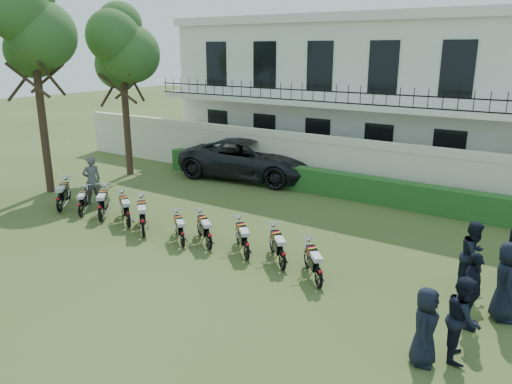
# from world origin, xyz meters

# --- Properties ---
(ground) EXTENTS (100.00, 100.00, 0.00)m
(ground) POSITION_xyz_m (0.00, 0.00, 0.00)
(ground) COLOR #3D4C1E
(ground) RESTS_ON ground
(perimeter_wall) EXTENTS (30.00, 0.35, 2.30)m
(perimeter_wall) POSITION_xyz_m (0.00, 8.00, 1.17)
(perimeter_wall) COLOR beige
(perimeter_wall) RESTS_ON ground
(hedge) EXTENTS (18.00, 0.60, 1.00)m
(hedge) POSITION_xyz_m (1.00, 7.20, 0.50)
(hedge) COLOR #194619
(hedge) RESTS_ON ground
(building) EXTENTS (20.40, 9.60, 7.40)m
(building) POSITION_xyz_m (0.00, 13.96, 3.71)
(building) COLOR silver
(building) RESTS_ON ground
(tree_west_mid) EXTENTS (3.40, 3.20, 8.82)m
(tree_west_mid) POSITION_xyz_m (-9.46, 1.00, 6.67)
(tree_west_mid) COLOR #473323
(tree_west_mid) RESTS_ON ground
(tree_west_near) EXTENTS (3.40, 3.20, 7.90)m
(tree_west_near) POSITION_xyz_m (-8.96, 5.00, 5.89)
(tree_west_near) COLOR #473323
(tree_west_near) RESTS_ON ground
(motorcycle_0) EXTENTS (1.40, 1.56, 1.09)m
(motorcycle_0) POSITION_xyz_m (-6.63, -0.56, 0.50)
(motorcycle_0) COLOR black
(motorcycle_0) RESTS_ON ground
(motorcycle_1) EXTENTS (1.19, 1.31, 0.92)m
(motorcycle_1) POSITION_xyz_m (-5.60, -0.43, 0.43)
(motorcycle_1) COLOR black
(motorcycle_1) RESTS_ON ground
(motorcycle_2) EXTENTS (1.39, 1.52, 1.07)m
(motorcycle_2) POSITION_xyz_m (-4.58, -0.36, 0.49)
(motorcycle_2) COLOR black
(motorcycle_2) RESTS_ON ground
(motorcycle_3) EXTENTS (1.65, 1.15, 1.05)m
(motorcycle_3) POSITION_xyz_m (-3.28, -0.27, 0.49)
(motorcycle_3) COLOR black
(motorcycle_3) RESTS_ON ground
(motorcycle_4) EXTENTS (1.58, 1.46, 1.12)m
(motorcycle_4) POSITION_xyz_m (-2.22, -0.61, 0.52)
(motorcycle_4) COLOR black
(motorcycle_4) RESTS_ON ground
(motorcycle_5) EXTENTS (1.36, 1.11, 0.92)m
(motorcycle_5) POSITION_xyz_m (-0.61, -0.52, 0.42)
(motorcycle_5) COLOR black
(motorcycle_5) RESTS_ON ground
(motorcycle_6) EXTENTS (1.49, 1.16, 0.98)m
(motorcycle_6) POSITION_xyz_m (0.21, -0.25, 0.45)
(motorcycle_6) COLOR black
(motorcycle_6) RESTS_ON ground
(motorcycle_7) EXTENTS (1.38, 1.32, 0.99)m
(motorcycle_7) POSITION_xyz_m (1.56, -0.21, 0.46)
(motorcycle_7) COLOR black
(motorcycle_7) RESTS_ON ground
(motorcycle_8) EXTENTS (1.35, 1.37, 1.00)m
(motorcycle_8) POSITION_xyz_m (2.77, -0.23, 0.46)
(motorcycle_8) COLOR black
(motorcycle_8) RESTS_ON ground
(motorcycle_9) EXTENTS (1.26, 1.39, 0.98)m
(motorcycle_9) POSITION_xyz_m (4.08, -0.63, 0.45)
(motorcycle_9) COLOR black
(motorcycle_9) RESTS_ON ground
(suv) EXTENTS (6.93, 3.94, 1.82)m
(suv) POSITION_xyz_m (-3.74, 7.65, 0.91)
(suv) COLOR black
(suv) RESTS_ON ground
(inspector) EXTENTS (0.70, 0.81, 1.89)m
(inspector) POSITION_xyz_m (-6.58, 0.91, 0.94)
(inspector) COLOR #57575C
(inspector) RESTS_ON ground
(officer_0) EXTENTS (0.59, 0.83, 1.59)m
(officer_0) POSITION_xyz_m (7.17, -2.28, 0.79)
(officer_0) COLOR black
(officer_0) RESTS_ON ground
(officer_1) EXTENTS (0.82, 0.96, 1.73)m
(officer_1) POSITION_xyz_m (7.71, -1.68, 0.86)
(officer_1) COLOR black
(officer_1) RESTS_ON ground
(officer_2) EXTENTS (0.48, 1.04, 1.75)m
(officer_2) POSITION_xyz_m (7.61, -0.41, 0.87)
(officer_2) COLOR black
(officer_2) RESTS_ON ground
(officer_3) EXTENTS (0.75, 1.00, 1.84)m
(officer_3) POSITION_xyz_m (8.17, 0.41, 0.92)
(officer_3) COLOR black
(officer_3) RESTS_ON ground
(officer_4) EXTENTS (0.83, 0.98, 1.77)m
(officer_4) POSITION_xyz_m (7.25, 1.62, 0.88)
(officer_4) COLOR black
(officer_4) RESTS_ON ground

